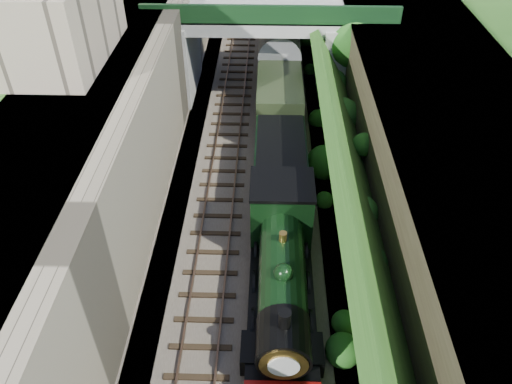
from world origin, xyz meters
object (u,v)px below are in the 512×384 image
road_bridge (276,38)px  locomotive (282,267)px  tender (280,168)px  tree (353,42)px

road_bridge → locomotive: bearing=-89.2°
road_bridge → tender: road_bridge is taller
tree → locomotive: bearing=-105.3°
tree → tender: bearing=-115.4°
road_bridge → tender: (0.26, -11.80, -2.46)m
road_bridge → locomotive: size_ratio=1.56×
road_bridge → tree: road_bridge is taller
tree → tender: size_ratio=1.10×
road_bridge → tree: size_ratio=2.42×
road_bridge → locomotive: (0.26, -19.16, -2.18)m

